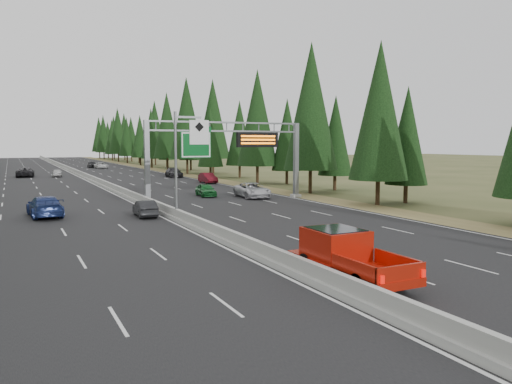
% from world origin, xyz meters
% --- Properties ---
extents(ground, '(400.00, 400.00, 0.00)m').
position_xyz_m(ground, '(0.00, 0.00, 0.00)').
color(ground, '#3A4520').
rests_on(ground, ground).
extents(road, '(32.00, 260.00, 0.08)m').
position_xyz_m(road, '(0.00, 80.00, 0.04)').
color(road, black).
rests_on(road, ground).
extents(shoulder_right, '(3.60, 260.00, 0.06)m').
position_xyz_m(shoulder_right, '(17.80, 80.00, 0.03)').
color(shoulder_right, olive).
rests_on(shoulder_right, ground).
extents(median_barrier, '(0.70, 260.00, 0.85)m').
position_xyz_m(median_barrier, '(0.00, 80.00, 0.41)').
color(median_barrier, '#9B9B95').
rests_on(median_barrier, road).
extents(sign_gantry, '(16.75, 0.98, 7.80)m').
position_xyz_m(sign_gantry, '(8.92, 34.88, 5.27)').
color(sign_gantry, slate).
rests_on(sign_gantry, road).
extents(hov_sign_pole, '(2.80, 0.50, 8.00)m').
position_xyz_m(hov_sign_pole, '(0.58, 24.97, 4.72)').
color(hov_sign_pole, slate).
rests_on(hov_sign_pole, road).
extents(tree_row_right, '(11.94, 243.57, 18.80)m').
position_xyz_m(tree_row_right, '(21.82, 72.46, 9.09)').
color(tree_row_right, black).
rests_on(tree_row_right, ground).
extents(silver_minivan, '(3.04, 5.82, 1.56)m').
position_xyz_m(silver_minivan, '(11.84, 36.59, 0.86)').
color(silver_minivan, '#B9B8BD').
rests_on(silver_minivan, road).
extents(red_pickup, '(2.25, 6.30, 2.05)m').
position_xyz_m(red_pickup, '(1.50, 6.51, 1.22)').
color(red_pickup, black).
rests_on(red_pickup, road).
extents(car_ahead_green, '(1.98, 4.15, 1.37)m').
position_xyz_m(car_ahead_green, '(7.90, 40.00, 0.76)').
color(car_ahead_green, '#155E25').
rests_on(car_ahead_green, road).
extents(car_ahead_dkred, '(1.65, 4.50, 1.47)m').
position_xyz_m(car_ahead_dkred, '(14.50, 56.82, 0.82)').
color(car_ahead_dkred, '#590C16').
rests_on(car_ahead_dkred, road).
extents(car_ahead_dkgrey, '(2.59, 5.57, 1.57)m').
position_xyz_m(car_ahead_dkgrey, '(13.81, 71.12, 0.87)').
color(car_ahead_dkgrey, black).
rests_on(car_ahead_dkgrey, road).
extents(car_ahead_white, '(2.65, 5.10, 1.37)m').
position_xyz_m(car_ahead_white, '(7.53, 106.63, 0.77)').
color(car_ahead_white, silver).
rests_on(car_ahead_white, road).
extents(car_ahead_far, '(1.85, 4.51, 1.53)m').
position_xyz_m(car_ahead_far, '(6.35, 112.07, 0.85)').
color(car_ahead_far, black).
rests_on(car_ahead_far, road).
extents(car_onc_near, '(1.56, 3.96, 1.28)m').
position_xyz_m(car_onc_near, '(-1.62, 27.96, 0.72)').
color(car_onc_near, black).
rests_on(car_onc_near, road).
extents(car_onc_blue, '(2.65, 5.77, 1.64)m').
position_xyz_m(car_onc_blue, '(-8.63, 31.28, 0.90)').
color(car_onc_blue, navy).
rests_on(car_onc_blue, road).
extents(car_onc_white, '(1.85, 4.07, 1.35)m').
position_xyz_m(car_onc_white, '(-3.80, 80.97, 0.76)').
color(car_onc_white, '#B8B8B8').
rests_on(car_onc_white, road).
extents(car_onc_far, '(3.11, 6.07, 1.64)m').
position_xyz_m(car_onc_far, '(-8.72, 82.86, 0.90)').
color(car_onc_far, black).
rests_on(car_onc_far, road).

